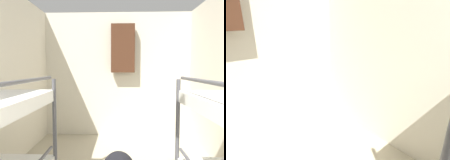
# 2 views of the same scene
# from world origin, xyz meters

# --- Properties ---
(wall_back) EXTENTS (2.92, 0.06, 2.39)m
(wall_back) POSITION_xyz_m (0.00, 4.16, 1.19)
(wall_back) COLOR beige
(wall_back) RESTS_ON ground_plane
(hanging_coat) EXTENTS (0.44, 0.12, 0.90)m
(hanging_coat) POSITION_xyz_m (0.11, 4.01, 1.69)
(hanging_coat) COLOR #472819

